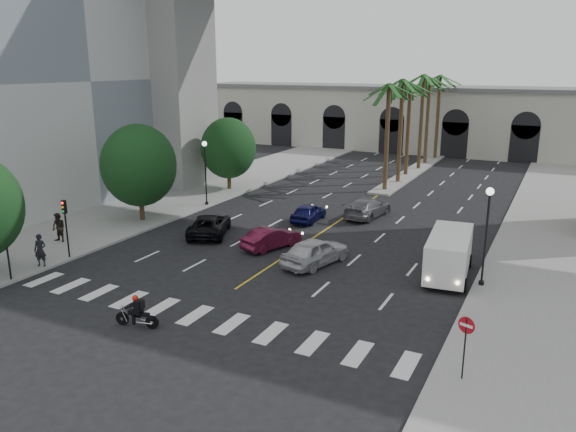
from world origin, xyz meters
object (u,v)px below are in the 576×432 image
at_px(motorcycle_rider, 138,313).
at_px(pedestrian_b, 59,228).
at_px(lamp_post_right, 487,228).
at_px(car_a, 315,251).
at_px(lamp_post_left_far, 205,168).
at_px(cargo_van, 449,254).
at_px(traffic_signal_far, 65,219).
at_px(do_not_enter_sign, 466,335).
at_px(car_b, 271,238).
at_px(car_d, 367,208).
at_px(car_c, 210,225).
at_px(car_e, 309,212).
at_px(pedestrian_a, 40,250).
at_px(traffic_signal_near, 5,237).

relative_size(motorcycle_rider, pedestrian_b, 1.09).
height_order(lamp_post_right, car_a, lamp_post_right).
distance_m(lamp_post_left_far, car_a, 16.34).
xyz_separation_m(motorcycle_rider, cargo_van, (11.05, 12.37, 0.65)).
distance_m(traffic_signal_far, do_not_enter_sign, 23.66).
distance_m(lamp_post_right, car_a, 9.53).
relative_size(traffic_signal_far, cargo_van, 0.63).
distance_m(car_b, cargo_van, 11.02).
bearing_deg(motorcycle_rider, car_d, 71.12).
relative_size(lamp_post_left_far, do_not_enter_sign, 2.05).
distance_m(car_a, car_c, 9.12).
bearing_deg(car_a, car_e, -48.75).
bearing_deg(lamp_post_right, car_d, 132.78).
relative_size(car_e, pedestrian_b, 2.08).
xyz_separation_m(pedestrian_a, do_not_enter_sign, (23.62, -1.47, 0.80)).
relative_size(car_d, pedestrian_b, 2.68).
distance_m(motorcycle_rider, car_a, 11.52).
height_order(car_d, pedestrian_a, pedestrian_a).
bearing_deg(pedestrian_a, traffic_signal_near, -108.70).
height_order(lamp_post_left_far, traffic_signal_near, lamp_post_left_far).
height_order(lamp_post_left_far, car_c, lamp_post_left_far).
distance_m(traffic_signal_far, cargo_van, 22.07).
distance_m(lamp_post_left_far, motorcycle_rider, 22.09).
distance_m(car_a, pedestrian_b, 16.86).
relative_size(lamp_post_left_far, pedestrian_a, 2.84).
bearing_deg(pedestrian_b, car_d, 44.57).
relative_size(traffic_signal_far, car_c, 0.72).
bearing_deg(cargo_van, car_a, -174.04).
relative_size(car_b, pedestrian_b, 2.15).
bearing_deg(motorcycle_rider, pedestrian_b, 139.90).
bearing_deg(car_d, pedestrian_a, 62.63).
xyz_separation_m(lamp_post_right, motorcycle_rider, (-12.94, -11.60, -2.54)).
distance_m(lamp_post_right, car_e, 15.63).
bearing_deg(car_b, motorcycle_rider, 109.48).
bearing_deg(car_e, car_b, 92.53).
xyz_separation_m(cargo_van, pedestrian_a, (-21.00, -9.09, -0.24)).
height_order(car_a, car_c, car_a).
relative_size(traffic_signal_near, traffic_signal_far, 1.00).
height_order(lamp_post_right, traffic_signal_far, lamp_post_right).
height_order(traffic_signal_near, pedestrian_a, traffic_signal_near).
bearing_deg(pedestrian_a, car_c, 39.66).
height_order(lamp_post_left_far, car_d, lamp_post_left_far).
bearing_deg(pedestrian_b, lamp_post_right, 10.48).
bearing_deg(motorcycle_rider, car_a, 59.88).
bearing_deg(do_not_enter_sign, lamp_post_left_far, 161.27).
distance_m(lamp_post_right, traffic_signal_far, 23.62).
bearing_deg(traffic_signal_far, lamp_post_left_far, 90.40).
xyz_separation_m(lamp_post_left_far, car_e, (9.38, -0.39, -2.55)).
relative_size(car_c, pedestrian_a, 2.70).
bearing_deg(car_a, lamp_post_right, -161.27).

